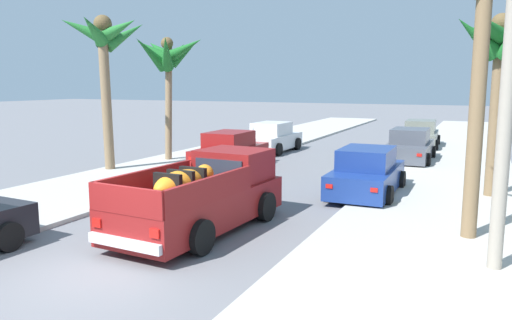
# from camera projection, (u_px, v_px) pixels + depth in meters

# --- Properties ---
(ground_plane) EXTENTS (160.00, 160.00, 0.00)m
(ground_plane) POSITION_uv_depth(u_px,v_px,m) (94.00, 274.00, 9.29)
(ground_plane) COLOR slate
(sidewalk_left) EXTENTS (4.63, 60.00, 0.12)m
(sidewalk_left) POSITION_uv_depth(u_px,v_px,m) (192.00, 162.00, 22.26)
(sidewalk_left) COLOR #B2AFA8
(sidewalk_left) RESTS_ON ground
(sidewalk_right) EXTENTS (4.63, 60.00, 0.12)m
(sidewalk_right) POSITION_uv_depth(u_px,v_px,m) (446.00, 181.00, 17.82)
(sidewalk_right) COLOR #B2AFA8
(sidewalk_right) RESTS_ON ground
(curb_left) EXTENTS (0.16, 60.00, 0.10)m
(curb_left) POSITION_uv_depth(u_px,v_px,m) (210.00, 163.00, 21.88)
(curb_left) COLOR silver
(curb_left) RESTS_ON ground
(curb_right) EXTENTS (0.16, 60.00, 0.10)m
(curb_right) POSITION_uv_depth(u_px,v_px,m) (419.00, 179.00, 18.20)
(curb_right) COLOR silver
(curb_right) RESTS_ON ground
(pickup_truck) EXTENTS (2.45, 5.32, 1.80)m
(pickup_truck) POSITION_uv_depth(u_px,v_px,m) (204.00, 196.00, 12.05)
(pickup_truck) COLOR maroon
(pickup_truck) RESTS_ON ground
(car_left_near) EXTENTS (2.07, 4.28, 1.54)m
(car_left_near) POSITION_uv_depth(u_px,v_px,m) (367.00, 173.00, 15.69)
(car_left_near) COLOR navy
(car_left_near) RESTS_ON ground
(car_left_mid) EXTENTS (2.06, 4.28, 1.54)m
(car_left_mid) POSITION_uv_depth(u_px,v_px,m) (410.00, 147.00, 22.32)
(car_left_mid) COLOR #474C56
(car_left_mid) RESTS_ON ground
(car_right_mid) EXTENTS (2.08, 4.28, 1.54)m
(car_right_mid) POSITION_uv_depth(u_px,v_px,m) (272.00, 138.00, 25.83)
(car_right_mid) COLOR silver
(car_right_mid) RESTS_ON ground
(car_left_far) EXTENTS (2.17, 4.32, 1.54)m
(car_left_far) POSITION_uv_depth(u_px,v_px,m) (420.00, 135.00, 27.29)
(car_left_far) COLOR slate
(car_left_far) RESTS_ON ground
(car_right_far) EXTENTS (2.06, 4.27, 1.54)m
(car_right_far) POSITION_uv_depth(u_px,v_px,m) (230.00, 151.00, 20.91)
(car_right_far) COLOR maroon
(car_right_far) RESTS_ON ground
(palm_tree_left_fore) EXTENTS (3.06, 3.27, 6.17)m
(palm_tree_left_fore) POSITION_uv_depth(u_px,v_px,m) (104.00, 47.00, 19.28)
(palm_tree_left_fore) COLOR #846B4C
(palm_tree_left_fore) RESTS_ON ground
(palm_tree_right_fore) EXTENTS (3.49, 3.42, 5.65)m
(palm_tree_right_fore) POSITION_uv_depth(u_px,v_px,m) (502.00, 44.00, 14.65)
(palm_tree_right_fore) COLOR brown
(palm_tree_right_fore) RESTS_ON ground
(palm_tree_right_mid) EXTENTS (3.46, 4.03, 5.66)m
(palm_tree_right_mid) POSITION_uv_depth(u_px,v_px,m) (168.00, 57.00, 21.94)
(palm_tree_right_mid) COLOR #846B4C
(palm_tree_right_mid) RESTS_ON ground
(utility_pole) EXTENTS (1.80, 0.26, 7.50)m
(utility_pole) POSITION_uv_depth(u_px,v_px,m) (510.00, 59.00, 8.68)
(utility_pole) COLOR #9E9384
(utility_pole) RESTS_ON ground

